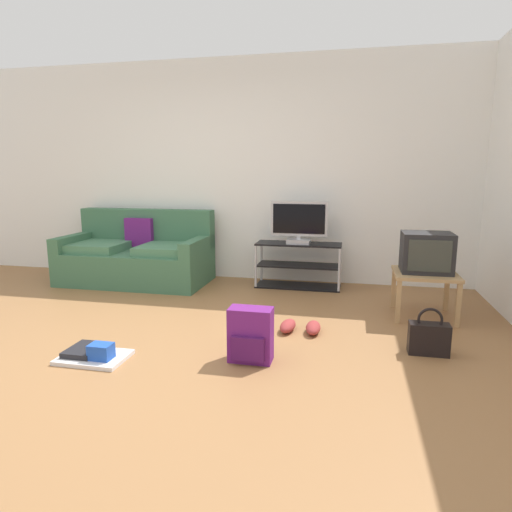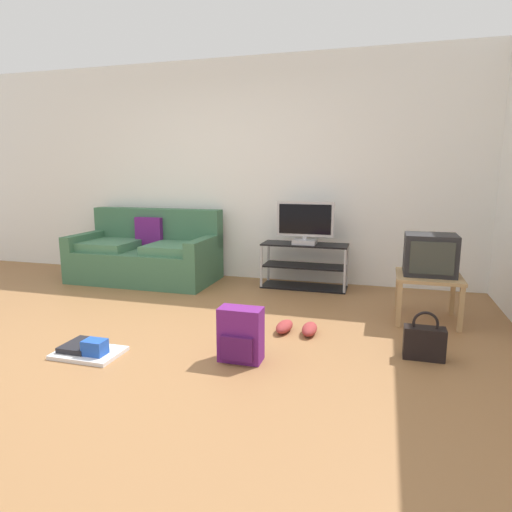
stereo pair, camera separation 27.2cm
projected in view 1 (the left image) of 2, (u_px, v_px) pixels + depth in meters
The scene contains 11 objects.
ground_plane at pixel (141, 348), 3.45m from camera, with size 9.00×9.80×0.02m, color olive.
wall_back at pixel (226, 171), 5.55m from camera, with size 9.00×0.10×2.70m, color white.
couch at pixel (138, 256), 5.46m from camera, with size 1.76×0.90×0.88m.
tv_stand at pixel (298, 265), 5.20m from camera, with size 0.99×0.36×0.52m.
flat_tv at pixel (299, 223), 5.09m from camera, with size 0.66×0.22×0.49m.
side_table at pixel (425, 279), 4.10m from camera, with size 0.56×0.56×0.43m.
crt_tv at pixel (426, 252), 4.07m from camera, with size 0.44×0.37×0.37m.
backpack at pixel (251, 335), 3.15m from camera, with size 0.31×0.24×0.39m.
handbag at pixel (429, 337), 3.28m from camera, with size 0.29×0.13×0.36m.
sneakers_pair at pixel (300, 327), 3.76m from camera, with size 0.35×0.29×0.09m.
floor_tray at pixel (93, 354), 3.20m from camera, with size 0.48×0.34×0.14m.
Camera 1 is at (1.57, -2.99, 1.34)m, focal length 31.01 mm.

